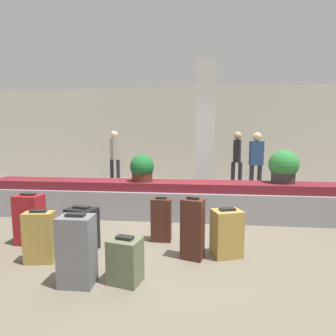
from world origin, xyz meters
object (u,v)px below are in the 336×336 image
traveler_0 (237,155)px  suitcase_6 (77,250)px  suitcase_5 (82,229)px  suitcase_7 (227,233)px  suitcase_4 (30,219)px  potted_plant_0 (142,169)px  suitcase_2 (161,220)px  suitcase_0 (125,260)px  potted_plant_1 (284,167)px  pillar (205,132)px  traveler_1 (256,158)px  suitcase_3 (40,237)px  suitcase_1 (193,229)px  traveler_2 (115,153)px

traveler_0 → suitcase_6: bearing=-8.6°
suitcase_5 → suitcase_7: suitcase_7 is taller
suitcase_4 → potted_plant_0: potted_plant_0 is taller
suitcase_2 → traveler_0: size_ratio=0.40×
suitcase_0 → potted_plant_0: bearing=110.0°
suitcase_0 → potted_plant_1: potted_plant_1 is taller
pillar → traveler_0: 1.69m
traveler_1 → suitcase_3: bearing=-139.2°
suitcase_4 → potted_plant_0: size_ratio=1.45×
suitcase_5 → traveler_1: bearing=62.7°
suitcase_5 → suitcase_6: suitcase_6 is taller
suitcase_6 → traveler_1: (2.71, 4.45, 0.59)m
suitcase_4 → suitcase_0: bearing=-24.4°
suitcase_3 → suitcase_5: bearing=39.4°
suitcase_1 → suitcase_7: (0.43, 0.12, -0.08)m
suitcase_0 → suitcase_1: bearing=54.8°
suitcase_1 → suitcase_2: suitcase_1 is taller
suitcase_4 → traveler_1: 5.25m
suitcase_3 → traveler_1: bearing=41.9°
pillar → suitcase_4: size_ratio=4.43×
suitcase_1 → suitcase_5: suitcase_1 is taller
suitcase_2 → suitcase_3: bearing=-148.3°
suitcase_4 → suitcase_5: (0.81, -0.11, -0.06)m
suitcase_4 → suitcase_6: (1.12, -0.91, 0.01)m
suitcase_0 → traveler_0: size_ratio=0.30×
suitcase_5 → traveler_0: traveler_0 is taller
potted_plant_1 → traveler_1: 1.99m
pillar → traveler_1: 1.60m
suitcase_5 → potted_plant_1: potted_plant_1 is taller
suitcase_1 → suitcase_4: bearing=-168.8°
traveler_0 → traveler_1: size_ratio=1.02×
traveler_0 → traveler_1: traveler_0 is taller
traveler_1 → suitcase_1: bearing=-122.0°
suitcase_0 → suitcase_1: size_ratio=0.63×
suitcase_7 → suitcase_0: bearing=-165.8°
traveler_1 → potted_plant_0: bearing=-149.8°
potted_plant_1 → suitcase_5: bearing=-151.4°
suitcase_2 → traveler_1: size_ratio=0.40×
pillar → suitcase_3: pillar is taller
suitcase_6 → suitcase_2: bearing=59.1°
suitcase_5 → suitcase_2: bearing=34.4°
traveler_2 → potted_plant_1: bearing=18.4°
traveler_0 → traveler_2: traveler_2 is taller
suitcase_5 → potted_plant_1: bearing=40.9°
suitcase_3 → suitcase_7: 2.27m
suitcase_0 → suitcase_3: size_ratio=0.77×
suitcase_1 → suitcase_3: size_ratio=1.21×
potted_plant_1 → traveler_0: traveler_0 is taller
suitcase_3 → potted_plant_0: 2.21m
suitcase_3 → suitcase_6: bearing=-40.3°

